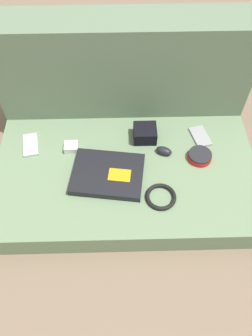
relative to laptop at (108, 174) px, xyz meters
The scene contains 11 objects.
ground_plane 0.16m from the laptop, 19.10° to the left, with size 8.00×8.00×0.00m, color #7A6651.
couch_seat 0.11m from the laptop, 19.10° to the left, with size 1.12×0.62×0.12m.
couch_backrest 0.47m from the laptop, 80.14° to the left, with size 1.12×0.20×0.56m.
laptop is the anchor object (origin of this frame).
computer_mouse 0.27m from the laptop, 25.57° to the left, with size 0.08×0.06×0.03m.
speaker_puck 0.40m from the laptop, 12.11° to the left, with size 0.10×0.10×0.03m.
phone_silver 0.47m from the laptop, 26.18° to the left, with size 0.09×0.13×0.01m.
phone_black 0.39m from the laptop, 153.34° to the left, with size 0.09×0.14×0.01m.
camera_pouch 0.27m from the laptop, 51.37° to the left, with size 0.10×0.09×0.06m.
charger_brick 0.22m from the laptop, 137.31° to the left, with size 0.06×0.05×0.03m.
cable_coil 0.24m from the laptop, 27.44° to the right, with size 0.12×0.12×0.02m.
Camera 1 is at (-0.02, -0.80, 1.25)m, focal length 35.00 mm.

